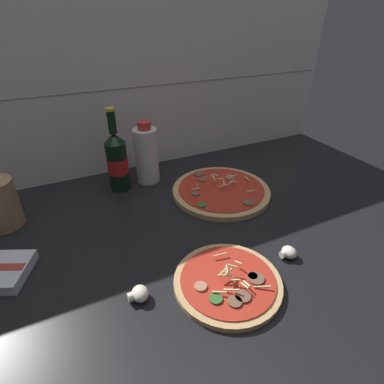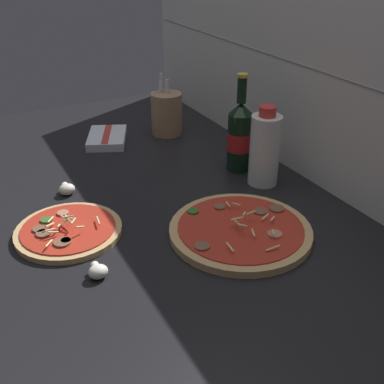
% 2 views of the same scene
% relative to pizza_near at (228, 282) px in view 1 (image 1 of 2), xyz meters
% --- Properties ---
extents(counter_slab, '(1.60, 0.90, 0.03)m').
position_rel_pizza_near_xyz_m(counter_slab, '(-0.04, 0.16, -0.02)').
color(counter_slab, black).
rests_on(counter_slab, ground).
extents(tile_backsplash, '(1.60, 0.01, 0.60)m').
position_rel_pizza_near_xyz_m(tile_backsplash, '(-0.04, 0.61, 0.27)').
color(tile_backsplash, silver).
rests_on(tile_backsplash, ground).
extents(pizza_near, '(0.22, 0.22, 0.04)m').
position_rel_pizza_near_xyz_m(pizza_near, '(0.00, 0.00, 0.00)').
color(pizza_near, tan).
rests_on(pizza_near, counter_slab).
extents(pizza_far, '(0.30, 0.30, 0.05)m').
position_rel_pizza_near_xyz_m(pizza_far, '(0.17, 0.32, 0.00)').
color(pizza_far, tan).
rests_on(pizza_far, counter_slab).
extents(beer_bottle, '(0.06, 0.06, 0.25)m').
position_rel_pizza_near_xyz_m(beer_bottle, '(-0.10, 0.48, 0.09)').
color(beer_bottle, black).
rests_on(beer_bottle, counter_slab).
extents(oil_bottle, '(0.07, 0.07, 0.20)m').
position_rel_pizza_near_xyz_m(oil_bottle, '(-0.01, 0.49, 0.08)').
color(oil_bottle, silver).
rests_on(oil_bottle, counter_slab).
extents(mushroom_left, '(0.04, 0.04, 0.03)m').
position_rel_pizza_near_xyz_m(mushroom_left, '(0.17, 0.01, 0.01)').
color(mushroom_left, white).
rests_on(mushroom_left, counter_slab).
extents(mushroom_right, '(0.04, 0.04, 0.03)m').
position_rel_pizza_near_xyz_m(mushroom_right, '(-0.17, 0.04, 0.01)').
color(mushroom_right, white).
rests_on(mushroom_right, counter_slab).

